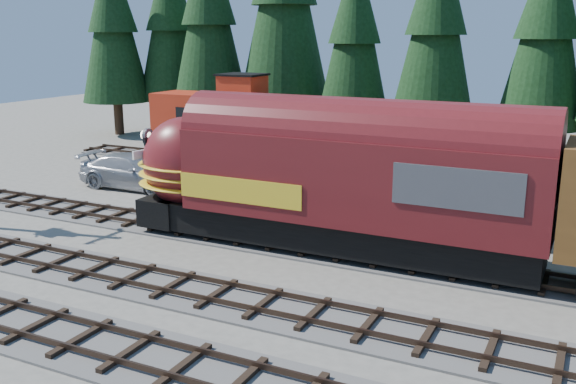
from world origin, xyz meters
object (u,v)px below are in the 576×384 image
at_px(pickup_truck_b, 134,171).
at_px(depot, 397,156).
at_px(locomotive, 315,184).
at_px(caboose, 230,123).
at_px(pickup_truck_a, 223,194).

bearing_deg(pickup_truck_b, depot, -88.15).
xyz_separation_m(depot, locomotive, (-1.43, -6.50, -0.17)).
height_order(locomotive, pickup_truck_b, locomotive).
xyz_separation_m(caboose, pickup_truck_b, (-1.26, -8.63, -1.82)).
distance_m(depot, pickup_truck_b, 15.36).
bearing_deg(pickup_truck_b, locomotive, -113.72).
height_order(depot, locomotive, depot).
height_order(pickup_truck_a, pickup_truck_b, pickup_truck_b).
xyz_separation_m(depot, pickup_truck_b, (-15.19, -1.13, -1.99)).
bearing_deg(pickup_truck_a, locomotive, -108.97).
bearing_deg(caboose, depot, -28.30).
xyz_separation_m(depot, pickup_truck_a, (-7.84, -3.28, -2.05)).
height_order(depot, caboose, caboose).
bearing_deg(depot, locomotive, -102.37).
bearing_deg(locomotive, pickup_truck_a, 153.30).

